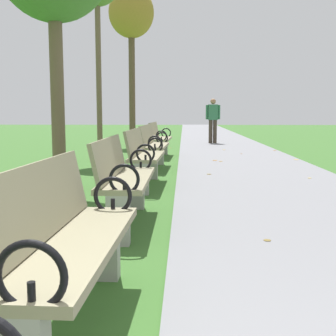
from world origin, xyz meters
The scene contains 9 objects.
paved_walkway centered at (1.47, 18.00, 0.01)m, with size 2.95×44.00×0.02m, color slate.
park_bench_2 centered at (-0.50, 2.11, 0.49)m, with size 0.52×1.61×0.90m.
park_bench_3 centered at (-0.50, 4.39, 0.49)m, with size 0.48×1.60×0.90m.
park_bench_4 centered at (-0.50, 6.78, 0.49)m, with size 0.51×1.61×0.90m.
park_bench_5 centered at (-0.50, 8.93, 0.49)m, with size 0.53×1.62×0.90m.
park_bench_6 centered at (-0.50, 11.31, 0.49)m, with size 0.53×1.62×0.90m.
tree_5 centered at (-1.69, 15.56, 4.42)m, with size 1.55×1.55×5.38m.
pedestrian_walking centered at (1.19, 16.29, 0.93)m, with size 0.53×0.23×1.62m.
scattered_leaves centered at (0.10, 7.36, 0.01)m, with size 5.38×15.89×0.02m.
Camera 1 is at (0.12, -0.14, 1.17)m, focal length 47.64 mm.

